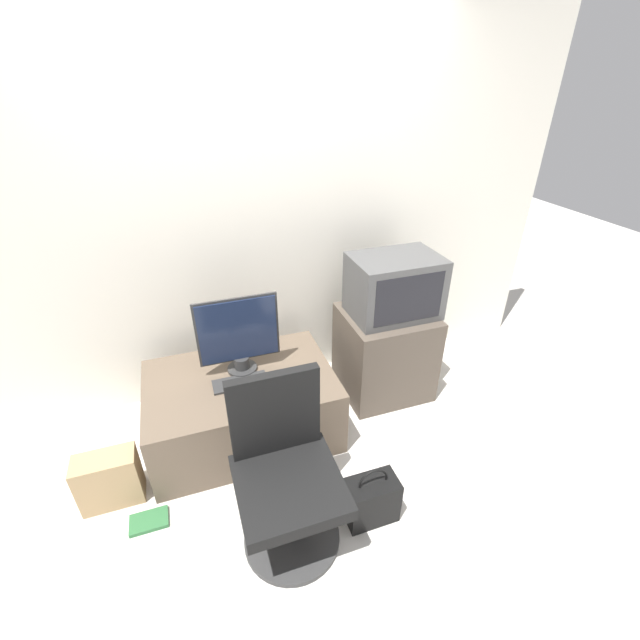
{
  "coord_description": "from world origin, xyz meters",
  "views": [
    {
      "loc": [
        -0.53,
        -1.38,
        2.08
      ],
      "look_at": [
        0.25,
        0.85,
        0.7
      ],
      "focal_mm": 24.0,
      "sensor_mm": 36.0,
      "label": 1
    }
  ],
  "objects_px": {
    "main_monitor": "(239,336)",
    "crt_tv": "(394,286)",
    "office_chair": "(286,477)",
    "cardboard_box_lower": "(109,479)",
    "keyboard": "(240,382)",
    "handbag": "(371,499)",
    "book": "(149,521)",
    "mouse": "(277,373)"
  },
  "relations": [
    {
      "from": "main_monitor",
      "to": "crt_tv",
      "type": "relative_size",
      "value": 0.88
    },
    {
      "from": "office_chair",
      "to": "cardboard_box_lower",
      "type": "distance_m",
      "value": 1.03
    },
    {
      "from": "keyboard",
      "to": "crt_tv",
      "type": "bearing_deg",
      "value": 8.78
    },
    {
      "from": "main_monitor",
      "to": "handbag",
      "type": "distance_m",
      "value": 1.19
    },
    {
      "from": "keyboard",
      "to": "office_chair",
      "type": "bearing_deg",
      "value": -83.11
    },
    {
      "from": "main_monitor",
      "to": "office_chair",
      "type": "height_order",
      "value": "main_monitor"
    },
    {
      "from": "office_chair",
      "to": "book",
      "type": "bearing_deg",
      "value": 158.23
    },
    {
      "from": "crt_tv",
      "to": "mouse",
      "type": "bearing_deg",
      "value": -169.32
    },
    {
      "from": "keyboard",
      "to": "cardboard_box_lower",
      "type": "distance_m",
      "value": 0.87
    },
    {
      "from": "keyboard",
      "to": "handbag",
      "type": "distance_m",
      "value": 1.0
    },
    {
      "from": "crt_tv",
      "to": "office_chair",
      "type": "distance_m",
      "value": 1.41
    },
    {
      "from": "office_chair",
      "to": "handbag",
      "type": "xyz_separation_m",
      "value": [
        0.43,
        -0.07,
        -0.26
      ]
    },
    {
      "from": "crt_tv",
      "to": "handbag",
      "type": "height_order",
      "value": "crt_tv"
    },
    {
      "from": "main_monitor",
      "to": "office_chair",
      "type": "relative_size",
      "value": 0.56
    },
    {
      "from": "main_monitor",
      "to": "handbag",
      "type": "height_order",
      "value": "main_monitor"
    },
    {
      "from": "crt_tv",
      "to": "handbag",
      "type": "bearing_deg",
      "value": -120.7
    },
    {
      "from": "handbag",
      "to": "book",
      "type": "relative_size",
      "value": 1.84
    },
    {
      "from": "main_monitor",
      "to": "office_chair",
      "type": "bearing_deg",
      "value": -86.64
    },
    {
      "from": "main_monitor",
      "to": "book",
      "type": "xyz_separation_m",
      "value": [
        -0.64,
        -0.57,
        -0.69
      ]
    },
    {
      "from": "office_chair",
      "to": "cardboard_box_lower",
      "type": "bearing_deg",
      "value": 150.4
    },
    {
      "from": "cardboard_box_lower",
      "to": "handbag",
      "type": "xyz_separation_m",
      "value": [
        1.31,
        -0.57,
        -0.02
      ]
    },
    {
      "from": "keyboard",
      "to": "handbag",
      "type": "xyz_separation_m",
      "value": [
        0.52,
        -0.79,
        -0.32
      ]
    },
    {
      "from": "keyboard",
      "to": "book",
      "type": "height_order",
      "value": "keyboard"
    },
    {
      "from": "handbag",
      "to": "office_chair",
      "type": "bearing_deg",
      "value": 170.35
    },
    {
      "from": "handbag",
      "to": "book",
      "type": "xyz_separation_m",
      "value": [
        -1.13,
        0.35,
        -0.12
      ]
    },
    {
      "from": "mouse",
      "to": "handbag",
      "type": "bearing_deg",
      "value": -69.96
    },
    {
      "from": "mouse",
      "to": "crt_tv",
      "type": "xyz_separation_m",
      "value": [
        0.86,
        0.16,
        0.38
      ]
    },
    {
      "from": "cardboard_box_lower",
      "to": "book",
      "type": "height_order",
      "value": "cardboard_box_lower"
    },
    {
      "from": "crt_tv",
      "to": "handbag",
      "type": "distance_m",
      "value": 1.32
    },
    {
      "from": "office_chair",
      "to": "book",
      "type": "relative_size",
      "value": 4.6
    },
    {
      "from": "crt_tv",
      "to": "cardboard_box_lower",
      "type": "xyz_separation_m",
      "value": [
        -1.87,
        -0.39,
        -0.69
      ]
    },
    {
      "from": "keyboard",
      "to": "mouse",
      "type": "bearing_deg",
      "value": 1.55
    },
    {
      "from": "keyboard",
      "to": "crt_tv",
      "type": "xyz_separation_m",
      "value": [
        1.09,
        0.17,
        0.39
      ]
    },
    {
      "from": "mouse",
      "to": "handbag",
      "type": "distance_m",
      "value": 0.91
    },
    {
      "from": "mouse",
      "to": "book",
      "type": "height_order",
      "value": "mouse"
    },
    {
      "from": "main_monitor",
      "to": "cardboard_box_lower",
      "type": "bearing_deg",
      "value": -156.55
    },
    {
      "from": "mouse",
      "to": "office_chair",
      "type": "xyz_separation_m",
      "value": [
        -0.14,
        -0.72,
        -0.07
      ]
    },
    {
      "from": "crt_tv",
      "to": "book",
      "type": "bearing_deg",
      "value": -160.3
    },
    {
      "from": "crt_tv",
      "to": "keyboard",
      "type": "bearing_deg",
      "value": -171.22
    },
    {
      "from": "handbag",
      "to": "book",
      "type": "distance_m",
      "value": 1.19
    },
    {
      "from": "mouse",
      "to": "cardboard_box_lower",
      "type": "distance_m",
      "value": 1.08
    },
    {
      "from": "main_monitor",
      "to": "crt_tv",
      "type": "bearing_deg",
      "value": 1.87
    }
  ]
}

